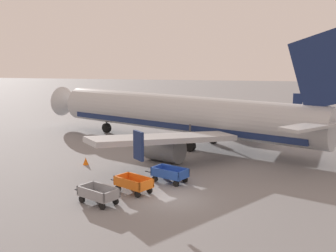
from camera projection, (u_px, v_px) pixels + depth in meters
ground_plane at (173, 199)px, 27.73m from camera, size 220.00×220.00×0.00m
airplane at (190, 115)px, 42.86m from camera, size 35.21×29.02×11.34m
baggage_cart_nearest at (98, 194)px, 26.86m from camera, size 3.46×2.45×1.07m
baggage_cart_second_in_row at (133, 184)px, 28.96m from camera, size 3.42×2.50×1.07m
baggage_cart_third_in_row at (170, 174)px, 31.22m from camera, size 3.51×2.36×1.07m
traffic_cone_near_plane at (86, 161)px, 36.00m from camera, size 0.47×0.47×0.62m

